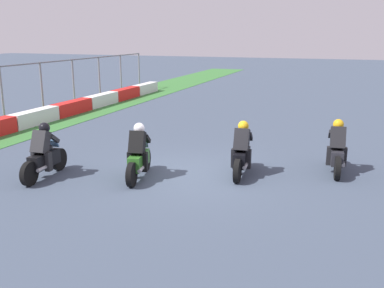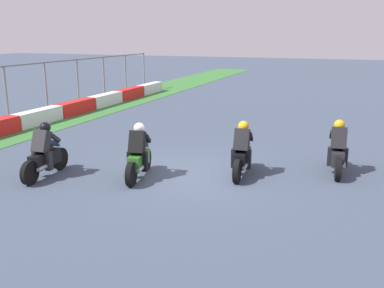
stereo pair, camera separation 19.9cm
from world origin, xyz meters
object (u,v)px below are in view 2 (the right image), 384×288
at_px(rider_lane_b, 242,153).
at_px(rider_lane_c, 139,156).
at_px(rider_lane_a, 338,152).
at_px(rider_lane_d, 45,155).

xyz_separation_m(rider_lane_b, rider_lane_c, (-1.24, 2.55, 0.00)).
relative_size(rider_lane_a, rider_lane_c, 1.01).
bearing_deg(rider_lane_c, rider_lane_b, -74.99).
height_order(rider_lane_b, rider_lane_d, same).
xyz_separation_m(rider_lane_a, rider_lane_b, (-1.14, 2.45, 0.00)).
bearing_deg(rider_lane_a, rider_lane_b, 109.06).
xyz_separation_m(rider_lane_a, rider_lane_c, (-2.39, 5.00, 0.00)).
relative_size(rider_lane_b, rider_lane_c, 1.01).
height_order(rider_lane_b, rider_lane_c, same).
height_order(rider_lane_a, rider_lane_c, same).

